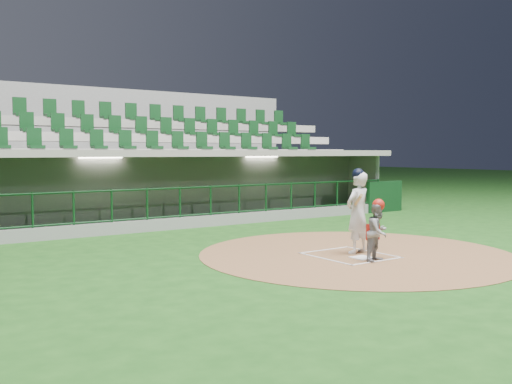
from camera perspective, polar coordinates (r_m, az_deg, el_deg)
ground at (r=13.29m, az=8.45°, el=-6.15°), size 120.00×120.00×0.00m
dirt_circle at (r=13.35m, az=9.99°, el=-6.09°), size 7.20×7.20×0.01m
home_plate at (r=12.79m, az=10.60°, el=-6.47°), size 0.43×0.43×0.02m
batter_box_chalk at (r=13.07m, az=9.35°, el=-6.25°), size 1.55×1.80×0.01m
dugout_structure at (r=19.66m, az=-6.92°, el=-0.03°), size 16.40×3.70×3.00m
seating_deck at (r=22.35m, az=-10.93°, el=1.60°), size 17.00×6.72×5.15m
batter at (r=13.25m, az=10.13°, el=-1.91°), size 0.91×0.92×1.95m
catcher at (r=12.45m, az=12.10°, el=-3.79°), size 0.72×0.63×1.33m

